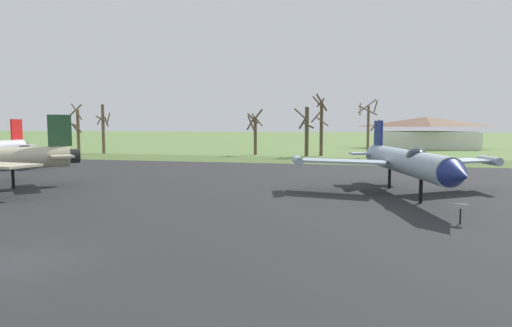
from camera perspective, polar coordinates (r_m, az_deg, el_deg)
The scene contains 12 objects.
ground_plane at distance 18.27m, azimuth -28.55°, elevation -11.39°, with size 600.00×600.00×0.00m, color #607F42.
asphalt_apron at distance 31.35m, azimuth -9.03°, elevation -4.09°, with size 94.89×52.16×0.05m, color #28282B.
grass_verge_strip at distance 62.01m, azimuth 2.38°, elevation 0.49°, with size 154.89×12.00×0.06m, color #4E6633.
jet_fighter_front_right at distance 32.00m, azimuth 19.04°, elevation 0.30°, with size 15.43×17.27×5.37m.
info_placard_front_right at distance 24.04m, azimuth 25.32°, elevation -5.69°, with size 0.67×0.31×1.09m.
bare_tree_far_left at distance 84.20m, azimuth -22.40°, elevation 4.28°, with size 2.89×2.88×8.82m.
bare_tree_left_of_center at distance 80.25m, azimuth -19.45°, elevation 4.47°, with size 2.46×2.68×8.59m.
bare_tree_center at distance 72.82m, azimuth -0.17°, elevation 4.39°, with size 2.84×2.82×7.73m.
bare_tree_right_of_center at distance 69.74m, azimuth 6.64°, elevation 4.41°, with size 3.26×3.38×7.88m.
bare_tree_far_right at distance 71.09m, azimuth 8.54°, elevation 5.23°, with size 2.89×3.19×10.01m.
bare_tree_backdrop_extra at distance 68.76m, azimuth 14.57°, elevation 4.83°, with size 3.32×3.28×9.01m.
visitor_building at distance 101.48m, azimuth 21.45°, elevation 3.80°, with size 21.30×13.83×6.78m.
Camera 1 is at (11.90, -12.93, 4.98)m, focal length 30.39 mm.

